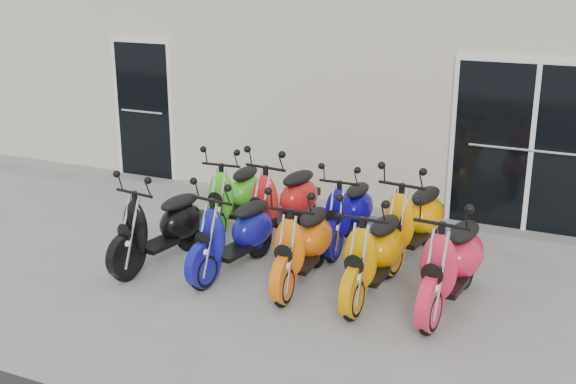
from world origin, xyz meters
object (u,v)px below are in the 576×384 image
at_px(scooter_front_black, 159,216).
at_px(scooter_front_red, 452,250).
at_px(scooter_front_orange_a, 303,233).
at_px(scooter_back_green, 234,185).
at_px(scooter_front_blue, 233,223).
at_px(scooter_back_yellow, 414,209).
at_px(scooter_back_red, 283,191).
at_px(scooter_front_orange_b, 374,242).
at_px(scooter_back_blue, 349,202).

relative_size(scooter_front_black, scooter_front_red, 0.93).
height_order(scooter_front_orange_a, scooter_back_green, scooter_front_orange_a).
distance_m(scooter_front_blue, scooter_front_red, 2.45).
bearing_deg(scooter_back_yellow, scooter_back_red, -172.97).
relative_size(scooter_front_red, scooter_back_green, 1.07).
bearing_deg(scooter_front_orange_b, scooter_front_red, 4.91).
relative_size(scooter_front_blue, scooter_back_blue, 1.04).
bearing_deg(scooter_front_blue, scooter_back_blue, 62.62).
relative_size(scooter_front_blue, scooter_back_red, 0.93).
xyz_separation_m(scooter_back_red, scooter_back_blue, (0.85, 0.09, -0.07)).
distance_m(scooter_front_black, scooter_back_yellow, 2.97).
xyz_separation_m(scooter_front_blue, scooter_front_orange_a, (0.84, 0.02, 0.01)).
relative_size(scooter_front_black, scooter_back_red, 0.94).
relative_size(scooter_front_red, scooter_back_blue, 1.12).
bearing_deg(scooter_back_green, scooter_back_red, -8.24).
bearing_deg(scooter_back_yellow, scooter_front_black, -145.71).
xyz_separation_m(scooter_front_red, scooter_back_yellow, (-0.70, 1.10, -0.01)).
bearing_deg(scooter_front_black, scooter_front_orange_a, 13.87).
height_order(scooter_front_black, scooter_back_green, scooter_front_black).
bearing_deg(scooter_front_red, scooter_front_blue, -172.67).
height_order(scooter_front_black, scooter_front_orange_b, scooter_front_orange_b).
bearing_deg(scooter_front_orange_a, scooter_front_black, -177.64).
relative_size(scooter_front_black, scooter_back_green, 1.00).
relative_size(scooter_back_blue, scooter_back_yellow, 0.90).
xyz_separation_m(scooter_front_red, scooter_back_green, (-3.13, 1.15, -0.05)).
height_order(scooter_back_red, scooter_back_blue, scooter_back_red).
xyz_separation_m(scooter_back_green, scooter_back_blue, (1.59, 0.04, -0.03)).
bearing_deg(scooter_front_blue, scooter_front_red, 10.12).
height_order(scooter_back_green, scooter_back_yellow, scooter_back_yellow).
bearing_deg(scooter_back_green, scooter_front_blue, -65.42).
bearing_deg(scooter_back_blue, scooter_front_blue, -126.06).
xyz_separation_m(scooter_front_black, scooter_front_blue, (0.89, 0.16, -0.01)).
height_order(scooter_front_blue, scooter_front_orange_b, scooter_front_orange_b).
height_order(scooter_front_orange_b, scooter_back_green, scooter_front_orange_b).
relative_size(scooter_back_green, scooter_back_yellow, 0.94).
distance_m(scooter_front_red, scooter_back_blue, 1.95).
bearing_deg(scooter_back_red, scooter_front_red, -17.98).
bearing_deg(scooter_front_black, scooter_back_green, 89.66).
bearing_deg(scooter_front_orange_a, scooter_back_blue, 83.57).
bearing_deg(scooter_back_blue, scooter_back_yellow, -6.83).
bearing_deg(scooter_front_orange_a, scooter_front_red, -0.53).
xyz_separation_m(scooter_front_blue, scooter_back_red, (0.05, 1.21, 0.05)).
relative_size(scooter_back_green, scooter_back_blue, 1.05).
bearing_deg(scooter_back_red, scooter_front_orange_a, -49.57).
height_order(scooter_front_red, scooter_back_red, scooter_front_red).
height_order(scooter_front_black, scooter_front_red, scooter_front_red).
height_order(scooter_front_black, scooter_back_blue, scooter_front_black).
bearing_deg(scooter_front_orange_b, scooter_front_black, -174.45).
height_order(scooter_front_red, scooter_back_green, scooter_front_red).
bearing_deg(scooter_back_green, scooter_back_yellow, -5.12).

